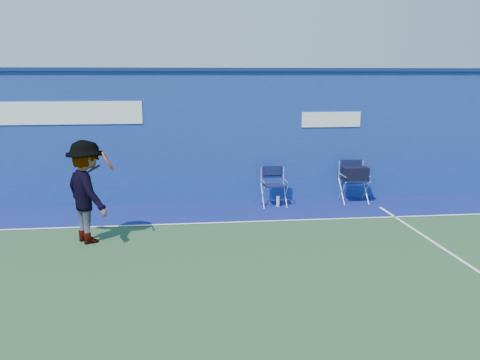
{
  "coord_description": "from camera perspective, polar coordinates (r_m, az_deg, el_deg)",
  "views": [
    {
      "loc": [
        0.1,
        -6.58,
        2.9
      ],
      "look_at": [
        1.17,
        2.6,
        1.0
      ],
      "focal_mm": 38.0,
      "sensor_mm": 36.0,
      "label": 1
    }
  ],
  "objects": [
    {
      "name": "tennis_player",
      "position": [
        9.28,
        -16.79,
        -1.27
      ],
      "size": [
        1.21,
        1.35,
        1.81
      ],
      "color": "#EA4738",
      "rests_on": "ground"
    },
    {
      "name": "out_of_bounds_strip",
      "position": [
        11.06,
        -6.96,
        -3.65
      ],
      "size": [
        24.0,
        1.8,
        0.01
      ],
      "primitive_type": "cube",
      "color": "navy",
      "rests_on": "ground"
    },
    {
      "name": "stadium_wall",
      "position": [
        11.85,
        -7.14,
        4.99
      ],
      "size": [
        24.0,
        0.5,
        3.08
      ],
      "color": "navy",
      "rests_on": "ground"
    },
    {
      "name": "directors_chair_left",
      "position": [
        11.53,
        3.82,
        -1.49
      ],
      "size": [
        0.52,
        0.48,
        0.88
      ],
      "color": "silver",
      "rests_on": "ground"
    },
    {
      "name": "water_bottle",
      "position": [
        11.48,
        4.29,
        -2.43
      ],
      "size": [
        0.07,
        0.07,
        0.24
      ],
      "primitive_type": "cylinder",
      "color": "silver",
      "rests_on": "ground"
    },
    {
      "name": "ground",
      "position": [
        7.19,
        -7.06,
        -12.26
      ],
      "size": [
        80.0,
        80.0,
        0.0
      ],
      "primitive_type": "plane",
      "color": "#284B2C",
      "rests_on": "ground"
    },
    {
      "name": "directors_chair_right",
      "position": [
        12.09,
        12.67,
        -0.58
      ],
      "size": [
        0.58,
        0.52,
        0.96
      ],
      "color": "silver",
      "rests_on": "ground"
    },
    {
      "name": "court_lines",
      "position": [
        7.73,
        -7.04,
        -10.39
      ],
      "size": [
        24.0,
        12.0,
        0.01
      ],
      "color": "white",
      "rests_on": "out_of_bounds_strip"
    }
  ]
}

